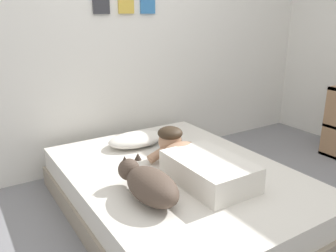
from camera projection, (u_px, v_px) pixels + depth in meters
The scene contains 8 objects.
ground_plane at pixel (224, 228), 2.54m from camera, with size 13.33×13.33×0.00m, color gray.
back_wall at pixel (124, 38), 3.41m from camera, with size 4.67×0.12×2.50m.
bed at pixel (179, 192), 2.69m from camera, with size 1.54×2.08×0.35m.
pillow at pixel (136, 139), 3.13m from camera, with size 0.52×0.32×0.11m, color white.
person_lying at pixel (197, 162), 2.53m from camera, with size 0.43×0.92×0.27m.
dog at pixel (149, 184), 2.21m from camera, with size 0.26×0.57×0.21m.
coffee_cup at pixel (167, 144), 3.07m from camera, with size 0.12×0.09×0.07m.
cell_phone at pixel (215, 203), 2.18m from camera, with size 0.07×0.14×0.01m, color black.
Camera 1 is at (-1.52, -1.63, 1.49)m, focal length 37.49 mm.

